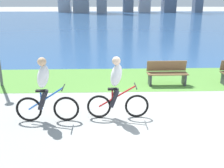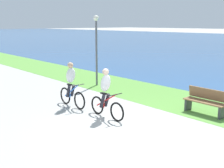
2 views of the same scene
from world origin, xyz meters
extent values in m
plane|color=#9E9E99|center=(0.00, 0.00, 0.00)|extent=(300.00, 300.00, 0.00)
cube|color=#59933D|center=(0.00, 3.75, 0.00)|extent=(120.00, 3.29, 0.01)
torus|color=black|center=(-0.94, 0.06, 0.32)|extent=(0.65, 0.06, 0.65)
torus|color=black|center=(-1.96, 0.06, 0.32)|extent=(0.65, 0.06, 0.65)
cylinder|color=red|center=(-1.47, 0.06, 0.61)|extent=(0.99, 0.04, 0.61)
cylinder|color=red|center=(-1.60, 0.06, 0.56)|extent=(0.04, 0.04, 0.47)
cube|color=black|center=(-1.60, 0.06, 0.82)|extent=(0.24, 0.10, 0.05)
cylinder|color=black|center=(-0.99, 0.06, 0.90)|extent=(0.03, 0.52, 0.03)
ellipsoid|color=white|center=(-1.50, 0.06, 1.20)|extent=(0.40, 0.36, 0.65)
sphere|color=beige|center=(-1.50, 0.06, 1.58)|extent=(0.22, 0.22, 0.22)
cylinder|color=#26262D|center=(-1.55, 0.16, 0.58)|extent=(0.27, 0.11, 0.49)
cylinder|color=#26262D|center=(-1.55, -0.04, 0.58)|extent=(0.27, 0.11, 0.49)
torus|color=black|center=(-2.82, -0.10, 0.34)|extent=(0.68, 0.06, 0.68)
torus|color=black|center=(-3.78, -0.10, 0.34)|extent=(0.68, 0.06, 0.68)
cylinder|color=blue|center=(-3.33, -0.10, 0.63)|extent=(0.94, 0.04, 0.63)
cylinder|color=blue|center=(-3.45, -0.10, 0.58)|extent=(0.04, 0.04, 0.49)
cube|color=black|center=(-3.45, -0.10, 0.85)|extent=(0.24, 0.10, 0.05)
cylinder|color=black|center=(-2.87, -0.10, 0.93)|extent=(0.03, 0.52, 0.03)
ellipsoid|color=white|center=(-3.35, -0.10, 1.23)|extent=(0.40, 0.36, 0.65)
sphere|color=#D8AD84|center=(-3.35, -0.10, 1.61)|extent=(0.22, 0.22, 0.22)
cylinder|color=#26262D|center=(-3.40, 0.00, 0.61)|extent=(0.27, 0.11, 0.49)
cylinder|color=#26262D|center=(-3.40, -0.20, 0.61)|extent=(0.27, 0.11, 0.49)
cube|color=brown|center=(0.56, 2.86, 0.45)|extent=(1.50, 0.45, 0.04)
cube|color=brown|center=(0.56, 3.06, 0.70)|extent=(1.50, 0.11, 0.40)
cube|color=#38383D|center=(1.21, 2.86, 0.23)|extent=(0.08, 0.37, 0.45)
cube|color=#38383D|center=(-0.09, 2.86, 0.23)|extent=(0.08, 0.37, 0.45)
cylinder|color=#595960|center=(-5.65, 3.00, 1.65)|extent=(0.10, 0.10, 3.30)
sphere|color=white|center=(-5.65, 3.00, 3.40)|extent=(0.28, 0.28, 0.28)
camera|label=1|loc=(-1.84, -6.40, 3.03)|focal=41.55mm
camera|label=2|loc=(5.38, -5.83, 3.15)|focal=44.53mm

